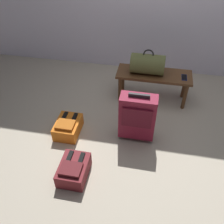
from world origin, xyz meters
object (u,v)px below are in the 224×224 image
at_px(bench, 154,78).
at_px(suitcase_upright_burgundy, 137,117).
at_px(backpack_orange, 68,127).
at_px(backpack_maroon, 74,170).
at_px(duffel_bag_olive, 147,64).
at_px(cell_phone, 184,77).

bearing_deg(bench, suitcase_upright_burgundy, -99.24).
bearing_deg(backpack_orange, bench, 42.70).
bearing_deg(backpack_orange, backpack_maroon, -66.34).
bearing_deg(suitcase_upright_burgundy, duffel_bag_olive, 88.05).
relative_size(cell_phone, suitcase_upright_burgundy, 0.22).
distance_m(cell_phone, backpack_orange, 1.63).
xyz_separation_m(bench, cell_phone, (0.39, -0.03, 0.07)).
distance_m(bench, backpack_maroon, 1.65).
height_order(suitcase_upright_burgundy, backpack_orange, suitcase_upright_burgundy).
bearing_deg(duffel_bag_olive, backpack_maroon, -111.94).
bearing_deg(backpack_orange, suitcase_upright_burgundy, 5.62).
distance_m(duffel_bag_olive, backpack_orange, 1.31).
relative_size(duffel_bag_olive, suitcase_upright_burgundy, 0.68).
height_order(duffel_bag_olive, backpack_maroon, duffel_bag_olive).
height_order(cell_phone, backpack_maroon, cell_phone).
relative_size(duffel_bag_olive, cell_phone, 3.06).
distance_m(suitcase_upright_burgundy, backpack_orange, 0.86).
relative_size(duffel_bag_olive, backpack_maroon, 1.16).
xyz_separation_m(cell_phone, backpack_orange, (-1.35, -0.85, -0.34)).
bearing_deg(cell_phone, duffel_bag_olive, 176.37).
xyz_separation_m(bench, backpack_maroon, (-0.70, -1.47, -0.26)).
bearing_deg(backpack_orange, cell_phone, 32.27).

